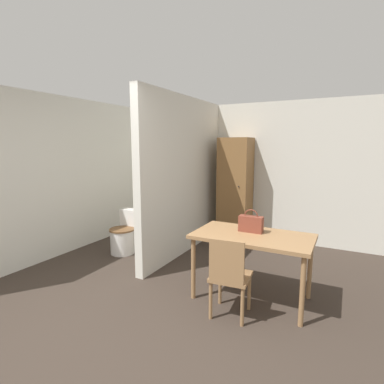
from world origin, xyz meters
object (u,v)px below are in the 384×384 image
object	(u,v)px
toilet	(125,235)
wooden_cabinet	(235,189)
handbag	(251,224)
dining_table	(252,241)
wooden_chair	(229,275)

from	to	relation	value
toilet	wooden_cabinet	size ratio (longest dim) A/B	0.36
wooden_cabinet	handbag	bearing A→B (deg)	-65.56
dining_table	toilet	xyz separation A→B (m)	(-2.28, 0.51, -0.39)
wooden_chair	wooden_cabinet	bearing A→B (deg)	103.27
wooden_chair	toilet	size ratio (longest dim) A/B	1.26
wooden_chair	handbag	size ratio (longest dim) A/B	3.13
dining_table	wooden_chair	world-z (taller)	wooden_chair
toilet	handbag	xyz separation A→B (m)	(2.22, -0.42, 0.57)
handbag	dining_table	bearing A→B (deg)	-61.51
handbag	wooden_cabinet	xyz separation A→B (m)	(-0.87, 1.92, 0.08)
dining_table	handbag	xyz separation A→B (m)	(-0.05, 0.10, 0.18)
wooden_chair	toilet	bearing A→B (deg)	150.18
toilet	wooden_cabinet	distance (m)	2.12
toilet	wooden_cabinet	xyz separation A→B (m)	(1.35, 1.50, 0.65)
dining_table	wooden_cabinet	bearing A→B (deg)	114.64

